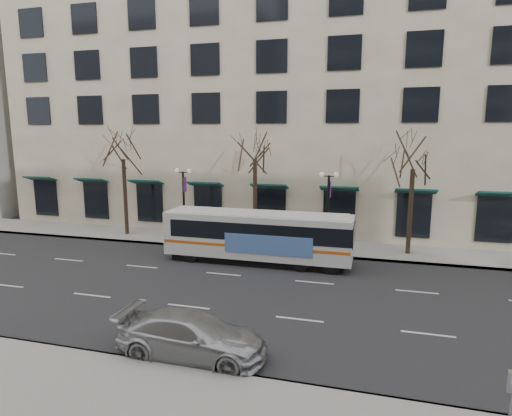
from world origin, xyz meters
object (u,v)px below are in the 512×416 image
(silver_car, at_px, (192,335))
(lamp_post_left, at_px, (184,201))
(tree_far_left, at_px, (123,146))
(city_bus, at_px, (259,235))
(tree_far_mid, at_px, (255,144))
(tree_far_right, at_px, (414,153))
(lamp_post_right, at_px, (328,208))

(silver_car, bearing_deg, lamp_post_left, 26.26)
(tree_far_left, relative_size, city_bus, 0.75)
(tree_far_mid, distance_m, tree_far_right, 10.01)
(lamp_post_left, xyz_separation_m, lamp_post_right, (10.00, 0.00, 0.00))
(tree_far_mid, bearing_deg, city_bus, -71.29)
(tree_far_left, height_order, silver_car, tree_far_left)
(tree_far_right, xyz_separation_m, silver_car, (-8.09, -15.00, -5.66))
(tree_far_mid, height_order, lamp_post_left, tree_far_mid)
(tree_far_mid, height_order, silver_car, tree_far_mid)
(tree_far_left, xyz_separation_m, lamp_post_left, (5.01, -0.60, -3.75))
(city_bus, bearing_deg, lamp_post_right, 41.51)
(silver_car, bearing_deg, tree_far_right, -27.68)
(city_bus, bearing_deg, tree_far_left, 161.28)
(lamp_post_right, bearing_deg, silver_car, -102.16)
(tree_far_right, distance_m, city_bus, 10.64)
(tree_far_right, bearing_deg, tree_far_left, 180.00)
(tree_far_mid, distance_m, city_bus, 6.65)
(tree_far_left, distance_m, lamp_post_left, 6.29)
(tree_far_mid, distance_m, silver_car, 16.32)
(silver_car, bearing_deg, tree_far_mid, 7.91)
(tree_far_left, distance_m, silver_car, 20.05)
(lamp_post_left, xyz_separation_m, city_bus, (6.30, -3.26, -1.29))
(tree_far_left, relative_size, tree_far_right, 1.03)
(tree_far_mid, relative_size, lamp_post_right, 1.64)
(lamp_post_right, relative_size, silver_car, 0.99)
(tree_far_right, height_order, city_bus, tree_far_right)
(lamp_post_right, height_order, city_bus, lamp_post_right)
(tree_far_mid, height_order, city_bus, tree_far_mid)
(lamp_post_left, height_order, lamp_post_right, same)
(tree_far_left, bearing_deg, lamp_post_left, -6.83)
(tree_far_mid, bearing_deg, silver_car, -82.76)
(tree_far_right, relative_size, lamp_post_right, 1.55)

